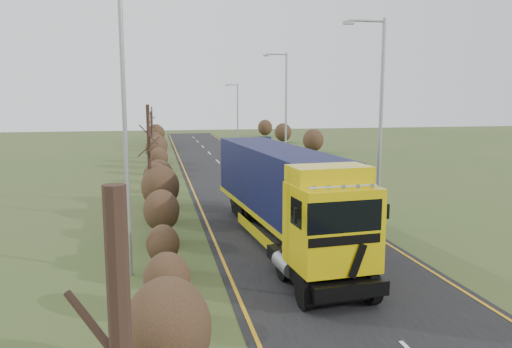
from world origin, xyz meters
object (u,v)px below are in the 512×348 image
object	(u,v)px
speed_sign	(292,162)
streetlight_near	(378,114)
lorry	(283,190)
car_blue_sedan	(305,162)
car_red_hatchback	(299,162)

from	to	relation	value
speed_sign	streetlight_near	bearing A→B (deg)	-88.98
lorry	streetlight_near	size ratio (longest dim) A/B	1.52
lorry	car_blue_sedan	size ratio (longest dim) A/B	3.73
car_red_hatchback	streetlight_near	xyz separation A→B (m)	(-1.74, -19.39, 4.86)
car_red_hatchback	streetlight_near	world-z (taller)	streetlight_near
car_red_hatchback	speed_sign	xyz separation A→B (m)	(-2.00, -4.88, 0.68)
speed_sign	car_blue_sedan	bearing A→B (deg)	63.67
car_blue_sedan	speed_sign	size ratio (longest dim) A/B	1.99
car_blue_sedan	car_red_hatchback	bearing A→B (deg)	49.68
car_red_hatchback	car_blue_sedan	distance (m)	1.28
streetlight_near	speed_sign	distance (m)	15.10
car_red_hatchback	speed_sign	distance (m)	5.31
car_blue_sedan	streetlight_near	xyz separation A→B (m)	(-2.62, -20.32, 4.93)
streetlight_near	speed_sign	xyz separation A→B (m)	(-0.26, 14.51, -4.18)
car_blue_sedan	speed_sign	world-z (taller)	speed_sign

